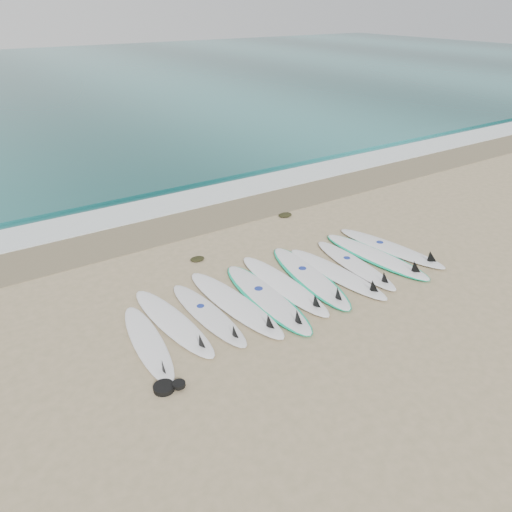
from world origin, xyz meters
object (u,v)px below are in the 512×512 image
surfboard_0 (149,344)px  leash_coil (167,387)px  surfboard_10 (393,248)px  surfboard_5 (285,286)px

surfboard_0 → leash_coil: size_ratio=5.30×
surfboard_0 → surfboard_10: surfboard_10 is taller
surfboard_0 → leash_coil: bearing=-92.7°
surfboard_5 → leash_coil: surfboard_5 is taller
surfboard_10 → leash_coil: (-6.30, -1.35, -0.01)m
surfboard_5 → leash_coil: (-3.22, -1.38, -0.01)m
surfboard_5 → surfboard_10: 3.08m
surfboard_0 → surfboard_10: 6.12m
surfboard_10 → leash_coil: 6.44m
surfboard_5 → leash_coil: 3.50m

